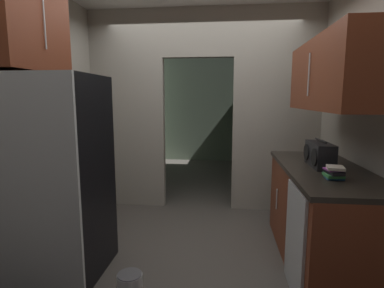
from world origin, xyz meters
TOP-DOWN VIEW (x-y plane):
  - ground at (0.00, 0.00)m, footprint 20.00×20.00m
  - kitchen_partition at (0.02, 1.32)m, footprint 3.10×0.12m
  - adjoining_room_shell at (0.00, 3.49)m, footprint 3.10×3.35m
  - refrigerator at (-1.13, -0.46)m, footprint 0.80×0.76m
  - lower_cabinet_run at (1.20, -0.07)m, footprint 0.70×1.70m
  - dishwasher at (0.86, -0.54)m, footprint 0.02×0.56m
  - upper_cabinet_counterside at (1.20, -0.07)m, footprint 0.36×1.53m
  - upper_cabinet_fridgeside at (-1.37, -0.36)m, footprint 0.36×0.88m
  - boombox at (1.17, -0.01)m, footprint 0.17×0.43m
  - book_stack at (1.15, -0.45)m, footprint 0.15×0.17m
  - paint_can at (-0.40, -0.76)m, footprint 0.19×0.19m

SIDE VIEW (x-z plane):
  - ground at x=0.00m, z-range 0.00..0.00m
  - paint_can at x=-0.40m, z-range 0.00..0.20m
  - dishwasher at x=0.86m, z-range 0.00..0.85m
  - lower_cabinet_run at x=1.20m, z-range 0.00..0.91m
  - refrigerator at x=-1.13m, z-range 0.00..1.72m
  - book_stack at x=1.15m, z-range 0.91..1.01m
  - boombox at x=1.17m, z-range 0.89..1.14m
  - adjoining_room_shell at x=0.00m, z-range 0.00..2.70m
  - kitchen_partition at x=0.02m, z-range 0.10..2.79m
  - upper_cabinet_counterside at x=1.20m, z-range 1.42..2.03m
  - upper_cabinet_fridgeside at x=-1.37m, z-range 1.75..2.68m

